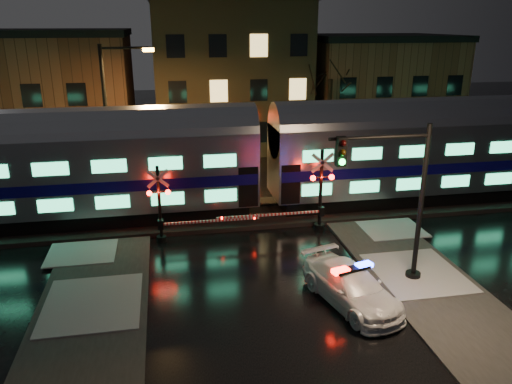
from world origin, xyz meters
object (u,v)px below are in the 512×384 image
crossing_signal_right (314,199)px  traffic_light (397,203)px  police_car (351,286)px  streetlight (112,113)px  crossing_signal_left (168,212)px

crossing_signal_right → traffic_light: size_ratio=0.92×
police_car → streetlight: bearing=110.0°
streetlight → crossing_signal_left: bearing=-67.3°
crossing_signal_left → streetlight: bearing=112.7°
traffic_light → crossing_signal_right: bearing=105.0°
crossing_signal_right → streetlight: bearing=146.1°
police_car → crossing_signal_left: (-6.57, 6.82, 0.86)m
police_car → crossing_signal_right: size_ratio=0.86×
police_car → crossing_signal_left: bearing=119.2°
crossing_signal_right → crossing_signal_left: (-7.16, -0.01, -0.18)m
crossing_signal_right → crossing_signal_left: crossing_signal_right is taller
crossing_signal_left → traffic_light: (8.72, -5.62, 1.89)m
police_car → crossing_signal_left: size_ratio=0.96×
crossing_signal_left → streetlight: (-2.80, 6.70, 3.58)m
crossing_signal_right → streetlight: 12.47m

